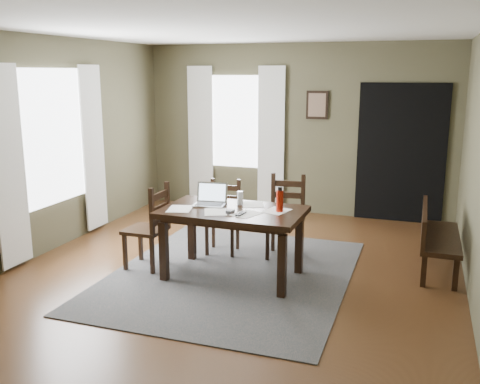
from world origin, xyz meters
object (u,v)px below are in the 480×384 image
at_px(dining_table, 233,218).
at_px(water_bottle, 280,201).
at_px(chair_back_left, 223,218).
at_px(laptop, 211,199).
at_px(chair_end, 150,228).
at_px(chair_back_right, 286,217).
at_px(bench, 434,233).

bearing_deg(dining_table, water_bottle, 8.82).
relative_size(chair_back_left, laptop, 2.37).
relative_size(chair_end, chair_back_right, 0.99).
xyz_separation_m(chair_back_left, chair_back_right, (0.78, 0.10, 0.05)).
xyz_separation_m(dining_table, chair_end, (-1.01, -0.05, -0.20)).
bearing_deg(chair_end, laptop, 105.38).
relative_size(dining_table, water_bottle, 5.78).
height_order(chair_end, chair_back_right, chair_back_right).
relative_size(dining_table, bench, 1.19).
bearing_deg(water_bottle, chair_end, -175.44).
xyz_separation_m(chair_end, chair_back_left, (0.60, 0.83, -0.04)).
xyz_separation_m(chair_back_left, laptop, (0.09, -0.65, 0.40)).
bearing_deg(chair_back_right, laptop, -137.33).
xyz_separation_m(chair_back_right, water_bottle, (0.13, -0.81, 0.41)).
bearing_deg(dining_table, laptop, 157.97).
distance_m(bench, laptop, 2.60).
height_order(chair_back_right, bench, chair_back_right).
relative_size(dining_table, chair_back_right, 1.55).
bearing_deg(bench, chair_back_left, 94.21).
relative_size(chair_back_right, water_bottle, 3.74).
distance_m(chair_end, chair_back_left, 1.02).
height_order(chair_end, water_bottle, water_bottle).
distance_m(chair_back_right, water_bottle, 0.92).
relative_size(chair_end, bench, 0.76).
bearing_deg(bench, chair_back_right, 92.66).
bearing_deg(dining_table, chair_back_left, 118.54).
bearing_deg(chair_back_right, chair_end, -150.77).
bearing_deg(chair_end, dining_table, 93.54).
relative_size(bench, laptop, 3.40).
distance_m(chair_back_right, laptop, 1.08).
distance_m(chair_end, bench, 3.28).
height_order(dining_table, water_bottle, water_bottle).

